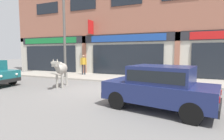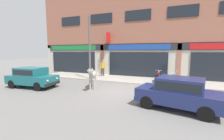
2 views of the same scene
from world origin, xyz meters
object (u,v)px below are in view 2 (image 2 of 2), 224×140
utility_pole (90,48)px  pedestrian (103,66)px  car_0 (178,92)px  motorcycle_0 (157,77)px  cow (93,75)px  motorcycle_1 (174,78)px  car_1 (32,76)px

utility_pole → pedestrian: bearing=77.3°
car_0 → motorcycle_0: 5.82m
cow → car_0: 5.82m
motorcycle_0 → utility_pole: size_ratio=0.32×
cow → utility_pole: bearing=123.5°
car_0 → motorcycle_1: (-0.13, 5.78, -0.31)m
motorcycle_1 → cow: bearing=-144.1°
car_1 → motorcycle_1: 10.98m
cow → car_1: 4.51m
utility_pole → motorcycle_1: bearing=9.8°
cow → pedestrian: size_ratio=1.27×
utility_pole → motorcycle_0: bearing=10.4°
motorcycle_1 → pedestrian: 6.75m
car_1 → motorcycle_0: bearing=31.1°
car_0 → motorcycle_0: size_ratio=2.10×
motorcycle_1 → pedestrian: bearing=174.9°
pedestrian → cow: bearing=-73.3°
car_0 → utility_pole: (-7.24, 4.56, 2.11)m
motorcycle_0 → pedestrian: bearing=172.1°
pedestrian → utility_pole: (-0.41, -1.83, 1.81)m
car_1 → pedestrian: 6.53m
cow → car_1: size_ratio=0.55×
motorcycle_1 → utility_pole: (-7.11, -1.22, 2.41)m
cow → car_0: cow is taller
cow → motorcycle_0: (4.09, 3.72, -0.50)m
motorcycle_1 → utility_pole: utility_pole is taller
car_1 → utility_pole: utility_pole is taller
car_1 → utility_pole: bearing=57.4°
pedestrian → car_0: bearing=-43.1°
car_0 → pedestrian: bearing=136.9°
motorcycle_0 → pedestrian: pedestrian is taller
cow → utility_pole: utility_pole is taller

